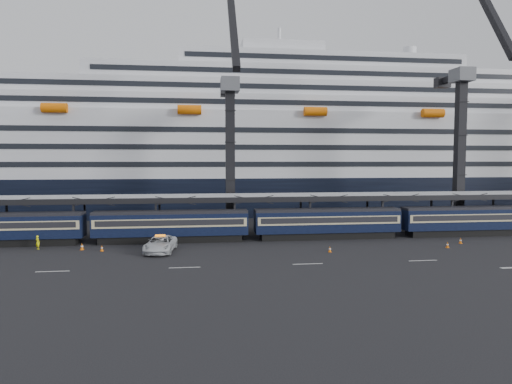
# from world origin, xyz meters

# --- Properties ---
(ground) EXTENTS (260.00, 260.00, 0.00)m
(ground) POSITION_xyz_m (0.00, 0.00, 0.00)
(ground) COLOR black
(ground) RESTS_ON ground
(train) EXTENTS (133.05, 3.00, 4.05)m
(train) POSITION_xyz_m (-4.65, 10.00, 2.20)
(train) COLOR black
(train) RESTS_ON ground
(canopy) EXTENTS (130.00, 6.25, 5.53)m
(canopy) POSITION_xyz_m (0.00, 14.00, 5.25)
(canopy) COLOR #A0A4A9
(canopy) RESTS_ON ground
(cruise_ship) EXTENTS (214.09, 28.84, 34.00)m
(cruise_ship) POSITION_xyz_m (-1.08, 45.99, 12.34)
(cruise_ship) COLOR black
(cruise_ship) RESTS_ON ground
(crane_dark_near) EXTENTS (4.50, 17.75, 35.08)m
(crane_dark_near) POSITION_xyz_m (-20.00, 18.59, 11.93)
(crane_dark_near) COLOR #4A4D51
(crane_dark_near) RESTS_ON ground
(crane_dark_mid) EXTENTS (4.50, 18.24, 39.64)m
(crane_dark_mid) POSITION_xyz_m (15.00, 17.59, 13.36)
(crane_dark_mid) COLOR #4A4D51
(crane_dark_mid) RESTS_ON ground
(pickup_truck) EXTENTS (3.64, 6.70, 1.78)m
(pickup_truck) POSITION_xyz_m (-28.88, 3.80, 0.89)
(pickup_truck) COLOR silver
(pickup_truck) RESTS_ON ground
(worker) EXTENTS (0.69, 0.65, 1.59)m
(worker) POSITION_xyz_m (-42.98, 7.18, 0.80)
(worker) COLOR #FFFC0D
(worker) RESTS_ON ground
(traffic_cone_a) EXTENTS (0.35, 0.35, 0.69)m
(traffic_cone_a) POSITION_xyz_m (-35.46, 5.12, 0.34)
(traffic_cone_a) COLOR orange
(traffic_cone_a) RESTS_ON ground
(traffic_cone_b) EXTENTS (0.40, 0.40, 0.81)m
(traffic_cone_b) POSITION_xyz_m (-37.86, 6.17, 0.40)
(traffic_cone_b) COLOR orange
(traffic_cone_b) RESTS_ON ground
(traffic_cone_c) EXTENTS (0.35, 0.35, 0.69)m
(traffic_cone_c) POSITION_xyz_m (-10.17, 1.38, 0.34)
(traffic_cone_c) COLOR orange
(traffic_cone_c) RESTS_ON ground
(traffic_cone_d) EXTENTS (0.36, 0.36, 0.72)m
(traffic_cone_d) POSITION_xyz_m (4.18, 2.08, 0.36)
(traffic_cone_d) COLOR orange
(traffic_cone_d) RESTS_ON ground
(traffic_cone_e) EXTENTS (0.36, 0.36, 0.72)m
(traffic_cone_e) POSITION_xyz_m (7.28, 4.50, 0.35)
(traffic_cone_e) COLOR orange
(traffic_cone_e) RESTS_ON ground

